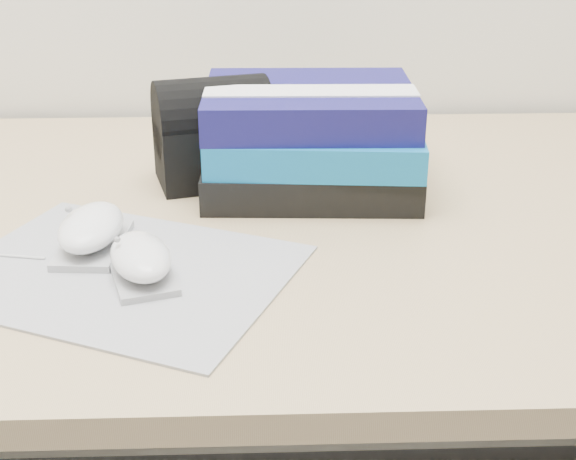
{
  "coord_description": "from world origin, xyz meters",
  "views": [
    {
      "loc": [
        -0.08,
        0.68,
        1.12
      ],
      "look_at": [
        -0.05,
        1.43,
        0.77
      ],
      "focal_mm": 50.0,
      "sensor_mm": 36.0,
      "label": 1
    }
  ],
  "objects_px": {
    "mouse_front": "(141,259)",
    "book_stack": "(312,139)",
    "desk": "(319,343)",
    "pouch": "(213,132)",
    "mouse_rear": "(92,230)"
  },
  "relations": [
    {
      "from": "pouch",
      "to": "book_stack",
      "type": "bearing_deg",
      "value": -10.41
    },
    {
      "from": "desk",
      "to": "pouch",
      "type": "bearing_deg",
      "value": 164.53
    },
    {
      "from": "mouse_rear",
      "to": "mouse_front",
      "type": "bearing_deg",
      "value": -47.86
    },
    {
      "from": "mouse_rear",
      "to": "book_stack",
      "type": "relative_size",
      "value": 0.43
    },
    {
      "from": "mouse_rear",
      "to": "book_stack",
      "type": "height_order",
      "value": "book_stack"
    },
    {
      "from": "mouse_front",
      "to": "pouch",
      "type": "distance_m",
      "value": 0.29
    },
    {
      "from": "mouse_rear",
      "to": "mouse_front",
      "type": "relative_size",
      "value": 1.02
    },
    {
      "from": "pouch",
      "to": "desk",
      "type": "bearing_deg",
      "value": -15.47
    },
    {
      "from": "desk",
      "to": "pouch",
      "type": "distance_m",
      "value": 0.34
    },
    {
      "from": "mouse_rear",
      "to": "pouch",
      "type": "distance_m",
      "value": 0.24
    },
    {
      "from": "mouse_front",
      "to": "book_stack",
      "type": "relative_size",
      "value": 0.42
    },
    {
      "from": "desk",
      "to": "mouse_rear",
      "type": "bearing_deg",
      "value": -147.45
    },
    {
      "from": "desk",
      "to": "mouse_rear",
      "type": "height_order",
      "value": "mouse_rear"
    },
    {
      "from": "mouse_rear",
      "to": "pouch",
      "type": "relative_size",
      "value": 0.74
    },
    {
      "from": "desk",
      "to": "mouse_front",
      "type": "xyz_separation_m",
      "value": [
        -0.2,
        -0.24,
        0.26
      ]
    }
  ]
}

